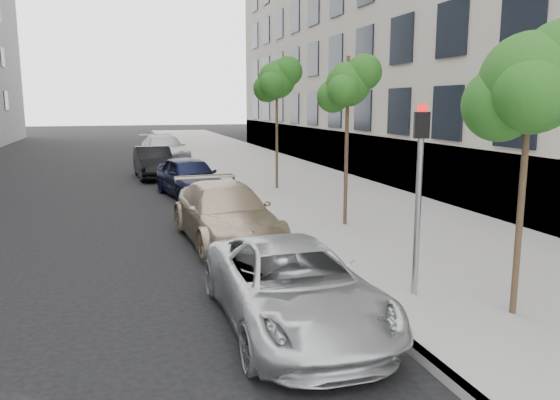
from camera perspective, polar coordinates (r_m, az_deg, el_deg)
name	(u,v)px	position (r m, az deg, el deg)	size (l,w,h in m)	color
sidewalk	(248,163)	(30.06, -3.38, 3.91)	(6.40, 72.00, 0.14)	gray
curb	(191,165)	(29.51, -9.31, 3.68)	(0.15, 72.00, 0.14)	#9E9B93
tree_near	(532,83)	(8.74, 24.85, 11.04)	(1.78, 1.58, 4.34)	#38281C
tree_mid	(349,85)	(14.31, 7.20, 11.87)	(1.53, 1.33, 4.39)	#38281C
tree_far	(277,80)	(20.44, -0.27, 12.44)	(1.71, 1.51, 4.85)	#38281C
signal_pole	(419,178)	(9.16, 14.35, 2.24)	(0.29, 0.26, 3.16)	#939699
minivan	(293,286)	(8.23, 1.35, -8.99)	(2.08, 4.50, 1.25)	silver
suv	(226,214)	(13.15, -5.71, -1.41)	(1.96, 4.82, 1.40)	tan
sedan_blue	(189,177)	(19.76, -9.44, 2.42)	(1.69, 4.20, 1.43)	black
sedan_black	(154,162)	(25.08, -13.07, 3.86)	(1.47, 4.20, 1.38)	black
sedan_rear	(164,149)	(30.77, -12.07, 5.19)	(2.20, 5.41, 1.57)	#A1A4A9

